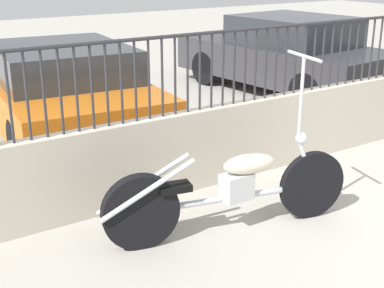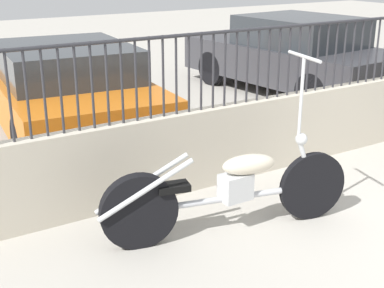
% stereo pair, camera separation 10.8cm
% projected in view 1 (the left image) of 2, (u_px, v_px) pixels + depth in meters
% --- Properties ---
extents(low_wall, '(9.54, 0.18, 0.85)m').
position_uv_depth(low_wall, '(309.00, 124.00, 6.51)').
color(low_wall, beige).
rests_on(low_wall, ground_plane).
extents(fence_railing, '(9.54, 0.04, 0.80)m').
position_uv_depth(fence_railing, '(315.00, 47.00, 6.20)').
color(fence_railing, '#2D2D33').
rests_on(fence_railing, low_wall).
extents(motorcycle_silver, '(2.31, 0.77, 1.57)m').
position_uv_depth(motorcycle_silver, '(219.00, 191.00, 4.68)').
color(motorcycle_silver, black).
rests_on(motorcycle_silver, ground_plane).
extents(car_orange, '(2.19, 4.30, 1.25)m').
position_uv_depth(car_orange, '(60.00, 88.00, 7.35)').
color(car_orange, black).
rests_on(car_orange, ground_plane).
extents(car_dark_grey, '(2.16, 4.20, 1.37)m').
position_uv_depth(car_dark_grey, '(286.00, 54.00, 9.72)').
color(car_dark_grey, black).
rests_on(car_dark_grey, ground_plane).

